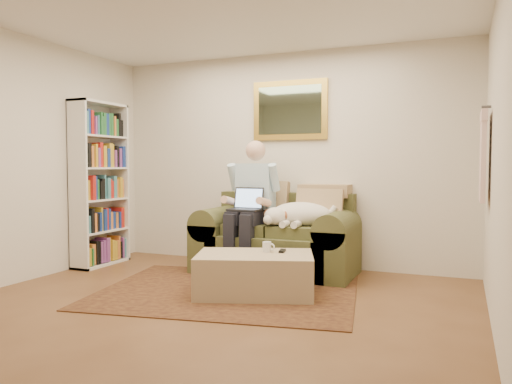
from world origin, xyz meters
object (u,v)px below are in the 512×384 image
Objects in this scene: sofa at (276,245)px; seated_man at (249,207)px; bookshelf at (100,184)px; coffee_mug at (267,247)px; sleeping_dog at (301,214)px; ottoman at (255,274)px; laptop at (247,204)px.

sofa is 0.55m from seated_man.
bookshelf is (-1.90, -0.25, 0.24)m from seated_man.
coffee_mug is (0.23, -0.90, 0.13)m from sofa.
sofa is 0.51m from sleeping_dog.
ottoman is (0.43, -0.86, -0.56)m from seated_man.
ottoman is 0.29m from coffee_mug.
seated_man is 1.40× the size of ottoman.
bookshelf is at bearing -174.70° from laptop.
coffee_mug is at bearing -11.54° from bookshelf.
sleeping_dog reaches higher than coffee_mug.
sleeping_dog is 1.07m from ottoman.
sleeping_dog is at bearing 13.64° from laptop.
sofa is at bearing 10.74° from bookshelf.
seated_man reaches higher than coffee_mug.
seated_man is 1.93m from bookshelf.
sleeping_dog is (0.59, 0.14, -0.11)m from laptop.
ottoman is (0.43, -0.79, -0.60)m from laptop.
seated_man is 0.76× the size of bookshelf.
seated_man is at bearing -148.55° from sofa.
laptop is (0.00, -0.07, 0.04)m from seated_man.
laptop is 1.92m from bookshelf.
sofa is 1.05m from ottoman.
laptop is 1.08m from ottoman.
bookshelf is at bearing 165.14° from ottoman.
bookshelf reaches higher than sleeping_dog.
ottoman is 0.54× the size of bookshelf.
sleeping_dog is at bearing 7.32° from bookshelf.
sofa is at bearing 31.45° from seated_man.
bookshelf is (-1.90, -0.18, 0.21)m from laptop.
sleeping_dog is at bearing -15.74° from sofa.
coffee_mug is (0.50, -0.67, -0.35)m from laptop.
sofa is 18.02× the size of coffee_mug.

